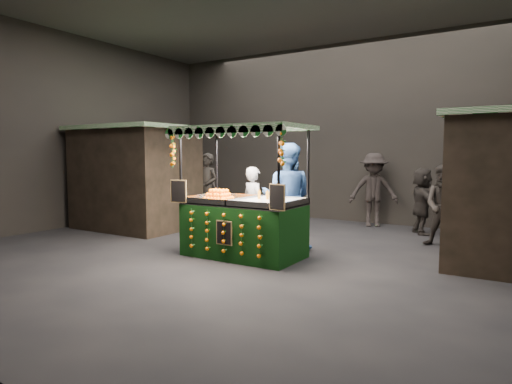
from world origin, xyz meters
The scene contains 12 objects.
ground centered at (0.00, 0.00, 0.00)m, with size 12.00×12.00×0.00m, color black.
market_hall centered at (0.00, 0.00, 3.38)m, with size 12.10×10.10×5.05m.
neighbour_stall_left centered at (-4.40, 1.00, 1.31)m, with size 3.00×2.20×2.60m.
juice_stall centered at (-0.29, -0.19, 0.75)m, with size 2.48×1.46×2.41m.
vendor_grey centered at (-0.70, 0.83, 0.82)m, with size 0.70×0.59×1.64m.
vendor_blue centered at (0.13, 0.74, 1.06)m, with size 1.23×1.09×2.12m.
shopper_0 centered at (-3.10, 2.29, 0.96)m, with size 0.75×0.54×1.93m.
shopper_1 centered at (2.73, 2.67, 0.84)m, with size 0.84×0.66×1.69m.
shopper_2 centered at (-2.20, 3.24, 0.77)m, with size 0.97×0.79×1.55m.
shopper_3 centered at (0.72, 4.47, 0.96)m, with size 1.42×1.15×1.93m.
shopper_4 centered at (-3.58, 2.84, 0.78)m, with size 0.86×0.68×1.55m.
shopper_5 centered at (2.04, 3.98, 0.79)m, with size 1.14×1.50×1.58m.
Camera 1 is at (4.14, -6.82, 1.90)m, focal length 30.57 mm.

